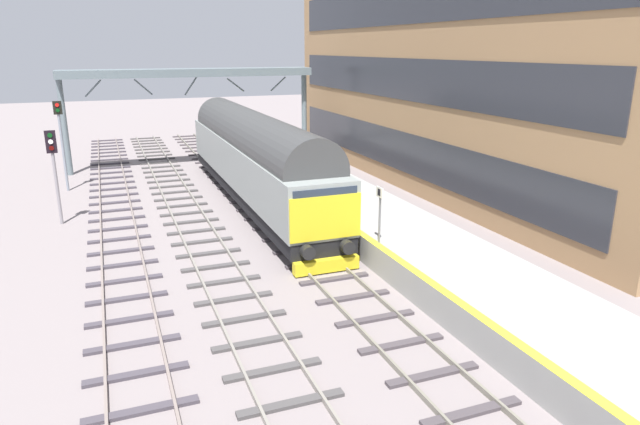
# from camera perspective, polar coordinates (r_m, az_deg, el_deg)

# --- Properties ---
(ground_plane) EXTENTS (140.00, 140.00, 0.00)m
(ground_plane) POSITION_cam_1_polar(r_m,az_deg,el_deg) (24.37, -3.52, -2.07)
(ground_plane) COLOR gray
(ground_plane) RESTS_ON ground
(track_main) EXTENTS (2.50, 60.00, 0.15)m
(track_main) POSITION_cam_1_polar(r_m,az_deg,el_deg) (24.35, -3.52, -1.94)
(track_main) COLOR slate
(track_main) RESTS_ON ground
(track_adjacent_west) EXTENTS (2.50, 60.00, 0.15)m
(track_adjacent_west) POSITION_cam_1_polar(r_m,az_deg,el_deg) (23.59, -11.88, -2.89)
(track_adjacent_west) COLOR gray
(track_adjacent_west) RESTS_ON ground
(track_adjacent_far_west) EXTENTS (2.50, 60.00, 0.15)m
(track_adjacent_far_west) POSITION_cam_1_polar(r_m,az_deg,el_deg) (23.35, -19.55, -3.71)
(track_adjacent_far_west) COLOR gray
(track_adjacent_far_west) RESTS_ON ground
(station_platform) EXTENTS (4.00, 44.00, 1.01)m
(station_platform) POSITION_cam_1_polar(r_m,az_deg,el_deg) (25.47, 4.20, -0.08)
(station_platform) COLOR #9B9B98
(station_platform) RESTS_ON ground
(station_building) EXTENTS (5.69, 31.68, 19.55)m
(station_building) POSITION_cam_1_polar(r_m,az_deg,el_deg) (33.13, 13.12, 19.60)
(station_building) COLOR #A07A52
(station_building) RESTS_ON ground
(diesel_locomotive) EXTENTS (2.74, 19.93, 4.68)m
(diesel_locomotive) POSITION_cam_1_polar(r_m,az_deg,el_deg) (28.45, -6.70, 5.73)
(diesel_locomotive) COLOR black
(diesel_locomotive) RESTS_ON ground
(signal_post_mid) EXTENTS (0.44, 0.22, 4.26)m
(signal_post_mid) POSITION_cam_1_polar(r_m,az_deg,el_deg) (27.47, -25.40, 4.42)
(signal_post_mid) COLOR gray
(signal_post_mid) RESTS_ON ground
(signal_post_far) EXTENTS (0.44, 0.22, 4.96)m
(signal_post_far) POSITION_cam_1_polar(r_m,az_deg,el_deg) (33.94, -24.79, 7.03)
(signal_post_far) COLOR gray
(signal_post_far) RESTS_ON ground
(platform_number_sign) EXTENTS (0.10, 0.44, 2.04)m
(platform_number_sign) POSITION_cam_1_polar(r_m,az_deg,el_deg) (19.78, 6.08, 0.62)
(platform_number_sign) COLOR slate
(platform_number_sign) RESTS_ON station_platform
(overhead_footbridge) EXTENTS (16.05, 2.00, 6.40)m
(overhead_footbridge) POSITION_cam_1_polar(r_m,az_deg,el_deg) (38.38, -13.04, 13.26)
(overhead_footbridge) COLOR slate
(overhead_footbridge) RESTS_ON ground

